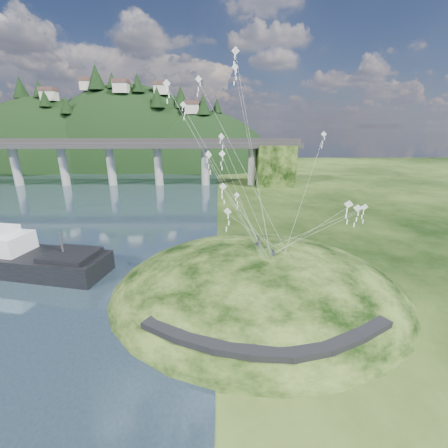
{
  "coord_description": "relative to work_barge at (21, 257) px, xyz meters",
  "views": [
    {
      "loc": [
        3.33,
        -30.08,
        18.81
      ],
      "look_at": [
        4.0,
        6.0,
        7.0
      ],
      "focal_mm": 24.0,
      "sensor_mm": 36.0,
      "label": 1
    }
  ],
  "objects": [
    {
      "name": "grass_hill",
      "position": [
        31.37,
        -5.38,
        -3.51
      ],
      "size": [
        36.0,
        32.0,
        13.0
      ],
      "color": "black",
      "rests_on": "ground"
    },
    {
      "name": "footpath",
      "position": [
        30.83,
        -17.13,
        0.08
      ],
      "size": [
        22.29,
        5.84,
        0.83
      ],
      "color": "black",
      "rests_on": "ground"
    },
    {
      "name": "ground",
      "position": [
        23.37,
        -7.38,
        -2.01
      ],
      "size": [
        320.0,
        320.0,
        0.0
      ],
      "primitive_type": "plane",
      "color": "black",
      "rests_on": "ground"
    },
    {
      "name": "wooden_dock",
      "position": [
        21.11,
        -3.34,
        -1.63
      ],
      "size": [
        12.11,
        2.09,
        0.86
      ],
      "color": "#331F14",
      "rests_on": "ground"
    },
    {
      "name": "work_barge",
      "position": [
        0.0,
        0.0,
        0.0
      ],
      "size": [
        23.72,
        10.96,
        8.02
      ],
      "color": "black",
      "rests_on": "ground"
    },
    {
      "name": "far_ridge",
      "position": [
        -20.21,
        114.79,
        -9.45
      ],
      "size": [
        153.0,
        70.0,
        94.5
      ],
      "color": "black",
      "rests_on": "ground"
    },
    {
      "name": "kite_swarm",
      "position": [
        30.4,
        -4.91,
        14.13
      ],
      "size": [
        20.26,
        14.36,
        17.89
      ],
      "color": "white",
      "rests_on": "ground"
    },
    {
      "name": "bridge",
      "position": [
        -3.09,
        62.68,
        7.69
      ],
      "size": [
        160.0,
        11.0,
        15.0
      ],
      "color": "#2D2B2B",
      "rests_on": "ground"
    },
    {
      "name": "kite_flyers",
      "position": [
        31.87,
        -4.28,
        3.76
      ],
      "size": [
        2.1,
        4.0,
        1.65
      ],
      "color": "#22252E",
      "rests_on": "ground"
    }
  ]
}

